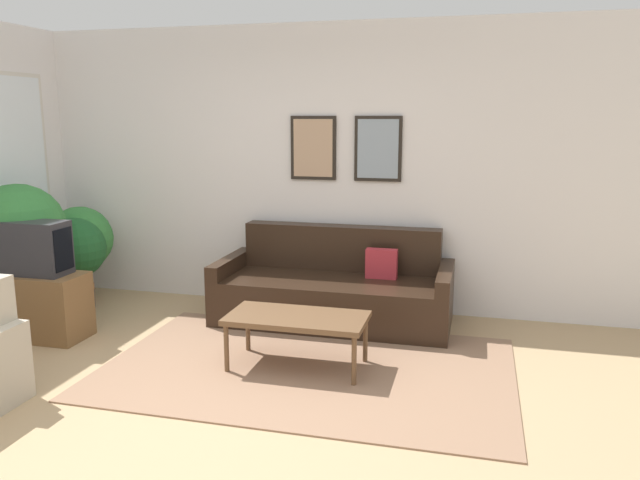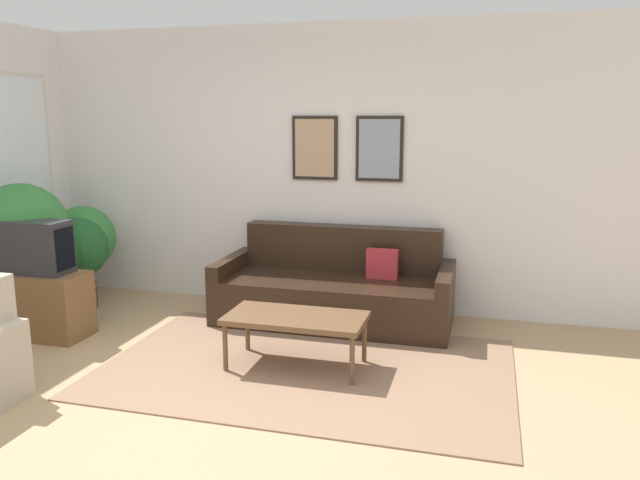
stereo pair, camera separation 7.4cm
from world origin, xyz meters
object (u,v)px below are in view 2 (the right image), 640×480
object	(u,v)px
tv	(36,247)
potted_plant_tall	(22,232)
couch	(336,290)
coffee_table	(296,320)

from	to	relation	value
tv	potted_plant_tall	xyz separation A→B (m)	(-0.36, 0.25, 0.06)
couch	potted_plant_tall	world-z (taller)	potted_plant_tall
potted_plant_tall	coffee_table	bearing A→B (deg)	-7.51
couch	potted_plant_tall	size ratio (longest dim) A/B	1.65
couch	tv	bearing A→B (deg)	-155.64
couch	tv	size ratio (longest dim) A/B	3.73
couch	tv	xyz separation A→B (m)	(-2.32, -1.05, 0.49)
potted_plant_tall	couch	bearing A→B (deg)	16.55
coffee_table	potted_plant_tall	xyz separation A→B (m)	(-2.65, 0.35, 0.47)
couch	coffee_table	xyz separation A→B (m)	(-0.02, -1.14, 0.08)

